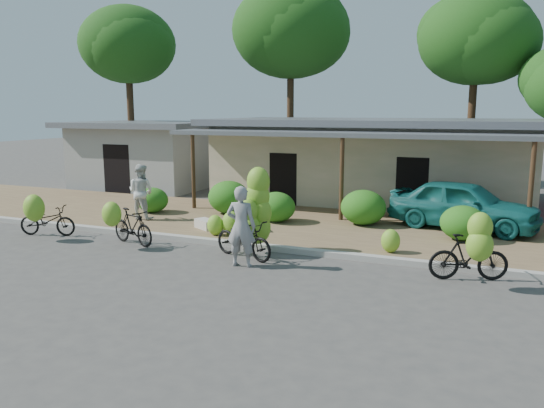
{
  "coord_description": "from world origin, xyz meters",
  "views": [
    {
      "loc": [
        4.45,
        -10.69,
        3.7
      ],
      "look_at": [
        -0.92,
        2.35,
        1.2
      ],
      "focal_mm": 35.0,
      "sensor_mm": 36.0,
      "label": 1
    }
  ],
  "objects_px": {
    "tree_back_left": "(126,43)",
    "bike_center": "(251,223)",
    "tree_center_right": "(472,37)",
    "sack_near": "(246,227)",
    "bike_far_left": "(45,218)",
    "bike_left": "(129,225)",
    "vendor": "(241,226)",
    "bike_right": "(471,252)",
    "sack_far": "(206,224)",
    "tree_far_center": "(288,29)",
    "bystander": "(141,192)",
    "teal_van": "(463,205)"
  },
  "relations": [
    {
      "from": "tree_back_left",
      "to": "bike_center",
      "type": "relative_size",
      "value": 3.98
    },
    {
      "from": "tree_center_right",
      "to": "sack_near",
      "type": "relative_size",
      "value": 10.69
    },
    {
      "from": "tree_center_right",
      "to": "bike_far_left",
      "type": "bearing_deg",
      "value": -124.84
    },
    {
      "from": "bike_far_left",
      "to": "bike_left",
      "type": "xyz_separation_m",
      "value": [
        2.96,
        0.1,
        0.02
      ]
    },
    {
      "from": "vendor",
      "to": "bike_far_left",
      "type": "bearing_deg",
      "value": -13.28
    },
    {
      "from": "bike_center",
      "to": "bike_right",
      "type": "height_order",
      "value": "bike_center"
    },
    {
      "from": "bike_far_left",
      "to": "sack_far",
      "type": "bearing_deg",
      "value": -76.57
    },
    {
      "from": "tree_far_center",
      "to": "bike_left",
      "type": "relative_size",
      "value": 5.81
    },
    {
      "from": "vendor",
      "to": "bystander",
      "type": "distance_m",
      "value": 6.21
    },
    {
      "from": "bike_far_left",
      "to": "bike_right",
      "type": "relative_size",
      "value": 1.02
    },
    {
      "from": "sack_near",
      "to": "teal_van",
      "type": "relative_size",
      "value": 0.19
    },
    {
      "from": "vendor",
      "to": "bystander",
      "type": "relative_size",
      "value": 1.07
    },
    {
      "from": "tree_center_right",
      "to": "sack_far",
      "type": "xyz_separation_m",
      "value": [
        -6.8,
        -13.4,
        -6.81
      ]
    },
    {
      "from": "sack_near",
      "to": "tree_center_right",
      "type": "bearing_deg",
      "value": 67.66
    },
    {
      "from": "sack_far",
      "to": "bike_right",
      "type": "bearing_deg",
      "value": -14.65
    },
    {
      "from": "tree_center_right",
      "to": "bike_left",
      "type": "distance_m",
      "value": 18.66
    },
    {
      "from": "bike_right",
      "to": "bystander",
      "type": "xyz_separation_m",
      "value": [
        -10.4,
        2.5,
        0.36
      ]
    },
    {
      "from": "tree_center_right",
      "to": "teal_van",
      "type": "height_order",
      "value": "tree_center_right"
    },
    {
      "from": "tree_far_center",
      "to": "vendor",
      "type": "distance_m",
      "value": 17.8
    },
    {
      "from": "bike_right",
      "to": "teal_van",
      "type": "distance_m",
      "value": 5.02
    },
    {
      "from": "tree_back_left",
      "to": "bike_center",
      "type": "xyz_separation_m",
      "value": [
        12.59,
        -11.78,
        -6.31
      ]
    },
    {
      "from": "tree_far_center",
      "to": "sack_near",
      "type": "xyz_separation_m",
      "value": [
        3.54,
        -12.79,
        -7.58
      ]
    },
    {
      "from": "vendor",
      "to": "teal_van",
      "type": "bearing_deg",
      "value": -137.98
    },
    {
      "from": "bike_right",
      "to": "vendor",
      "type": "relative_size",
      "value": 0.92
    },
    {
      "from": "bike_center",
      "to": "sack_near",
      "type": "distance_m",
      "value": 2.33
    },
    {
      "from": "teal_van",
      "to": "bike_right",
      "type": "bearing_deg",
      "value": -162.61
    },
    {
      "from": "bike_far_left",
      "to": "teal_van",
      "type": "xyz_separation_m",
      "value": [
        11.41,
        5.28,
        0.31
      ]
    },
    {
      "from": "tree_far_center",
      "to": "tree_center_right",
      "type": "bearing_deg",
      "value": 3.18
    },
    {
      "from": "tree_center_right",
      "to": "bike_center",
      "type": "height_order",
      "value": "tree_center_right"
    },
    {
      "from": "vendor",
      "to": "bike_center",
      "type": "bearing_deg",
      "value": -87.94
    },
    {
      "from": "tree_back_left",
      "to": "sack_near",
      "type": "distance_m",
      "value": 16.64
    },
    {
      "from": "sack_far",
      "to": "tree_center_right",
      "type": "bearing_deg",
      "value": 63.1
    },
    {
      "from": "bike_left",
      "to": "sack_near",
      "type": "relative_size",
      "value": 2.06
    },
    {
      "from": "tree_far_center",
      "to": "tree_back_left",
      "type": "bearing_deg",
      "value": -159.44
    },
    {
      "from": "sack_near",
      "to": "vendor",
      "type": "bearing_deg",
      "value": -67.02
    },
    {
      "from": "bike_far_left",
      "to": "bike_center",
      "type": "distance_m",
      "value": 6.54
    },
    {
      "from": "bike_left",
      "to": "sack_near",
      "type": "distance_m",
      "value": 3.4
    },
    {
      "from": "bike_right",
      "to": "bystander",
      "type": "height_order",
      "value": "bystander"
    },
    {
      "from": "bike_right",
      "to": "sack_far",
      "type": "distance_m",
      "value": 7.97
    },
    {
      "from": "tree_back_left",
      "to": "tree_center_right",
      "type": "distance_m",
      "value": 17.36
    },
    {
      "from": "bike_far_left",
      "to": "bike_right",
      "type": "xyz_separation_m",
      "value": [
        11.83,
        0.28,
        0.11
      ]
    },
    {
      "from": "tree_far_center",
      "to": "tree_center_right",
      "type": "relative_size",
      "value": 1.12
    },
    {
      "from": "bike_left",
      "to": "bystander",
      "type": "height_order",
      "value": "bystander"
    },
    {
      "from": "tree_center_right",
      "to": "tree_far_center",
      "type": "bearing_deg",
      "value": -176.82
    },
    {
      "from": "tree_far_center",
      "to": "sack_far",
      "type": "xyz_separation_m",
      "value": [
        2.2,
        -12.9,
        -7.59
      ]
    },
    {
      "from": "bike_left",
      "to": "bystander",
      "type": "distance_m",
      "value": 3.11
    },
    {
      "from": "tree_far_center",
      "to": "bike_far_left",
      "type": "bearing_deg",
      "value": -97.21
    },
    {
      "from": "tree_center_right",
      "to": "bike_right",
      "type": "bearing_deg",
      "value": -86.64
    },
    {
      "from": "tree_center_right",
      "to": "bike_left",
      "type": "height_order",
      "value": "tree_center_right"
    },
    {
      "from": "bystander",
      "to": "tree_far_center",
      "type": "bearing_deg",
      "value": -93.9
    }
  ]
}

